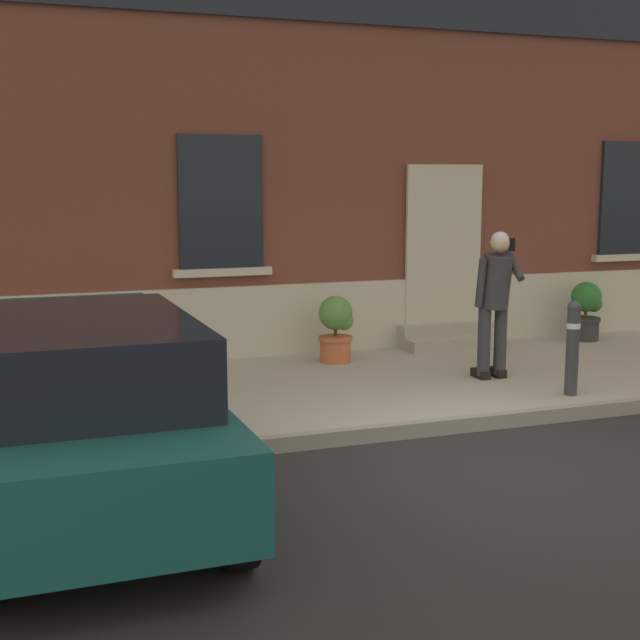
# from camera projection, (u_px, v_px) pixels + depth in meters

# --- Properties ---
(ground_plane) EXTENTS (80.00, 80.00, 0.00)m
(ground_plane) POSITION_uv_depth(u_px,v_px,m) (488.00, 462.00, 7.89)
(ground_plane) COLOR #232326
(sidewalk) EXTENTS (24.00, 3.60, 0.15)m
(sidewalk) POSITION_uv_depth(u_px,v_px,m) (366.00, 386.00, 10.47)
(sidewalk) COLOR #99968E
(sidewalk) RESTS_ON ground
(curb_edge) EXTENTS (24.00, 0.12, 0.15)m
(curb_edge) POSITION_uv_depth(u_px,v_px,m) (439.00, 427.00, 8.75)
(curb_edge) COLOR gray
(curb_edge) RESTS_ON ground
(building_facade) EXTENTS (24.00, 1.52, 7.50)m
(building_facade) POSITION_uv_depth(u_px,v_px,m) (298.00, 88.00, 12.21)
(building_facade) COLOR brown
(building_facade) RESTS_ON ground
(entrance_stoop) EXTENTS (1.43, 0.64, 0.32)m
(entrance_stoop) POSITION_uv_depth(u_px,v_px,m) (449.00, 337.00, 12.51)
(entrance_stoop) COLOR #9E998E
(entrance_stoop) RESTS_ON sidewalk
(hatchback_car_teal) EXTENTS (1.81, 4.08, 1.50)m
(hatchback_car_teal) POSITION_uv_depth(u_px,v_px,m) (84.00, 409.00, 6.65)
(hatchback_car_teal) COLOR #165156
(hatchback_car_teal) RESTS_ON ground
(bollard_near_person) EXTENTS (0.15, 0.15, 1.04)m
(bollard_near_person) POSITION_uv_depth(u_px,v_px,m) (573.00, 344.00, 9.64)
(bollard_near_person) COLOR #333338
(bollard_near_person) RESTS_ON sidewalk
(bollard_far_left) EXTENTS (0.15, 0.15, 1.04)m
(bollard_far_left) POSITION_uv_depth(u_px,v_px,m) (162.00, 375.00, 8.13)
(bollard_far_left) COLOR #333338
(bollard_far_left) RESTS_ON sidewalk
(person_on_phone) EXTENTS (0.51, 0.49, 1.75)m
(person_on_phone) POSITION_uv_depth(u_px,v_px,m) (495.00, 295.00, 10.35)
(person_on_phone) COLOR #2D2D33
(person_on_phone) RESTS_ON sidewalk
(planter_cream) EXTENTS (0.44, 0.44, 0.86)m
(planter_cream) POSITION_uv_depth(u_px,v_px,m) (114.00, 339.00, 10.59)
(planter_cream) COLOR beige
(planter_cream) RESTS_ON sidewalk
(planter_terracotta) EXTENTS (0.44, 0.44, 0.86)m
(planter_terracotta) POSITION_uv_depth(u_px,v_px,m) (336.00, 327.00, 11.40)
(planter_terracotta) COLOR #B25B38
(planter_terracotta) RESTS_ON sidewalk
(planter_charcoal) EXTENTS (0.44, 0.44, 0.86)m
(planter_charcoal) POSITION_uv_depth(u_px,v_px,m) (586.00, 309.00, 12.95)
(planter_charcoal) COLOR #2D2D30
(planter_charcoal) RESTS_ON sidewalk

